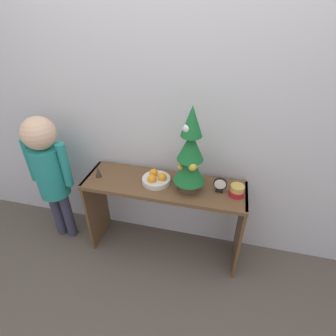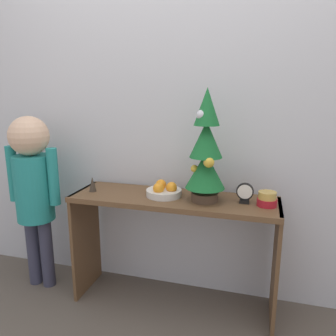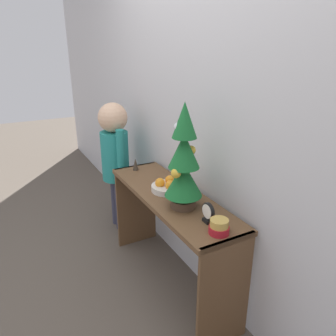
% 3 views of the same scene
% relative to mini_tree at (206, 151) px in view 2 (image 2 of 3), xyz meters
% --- Properties ---
extents(ground_plane, '(12.00, 12.00, 0.00)m').
position_rel_mini_tree_xyz_m(ground_plane, '(-0.19, -0.16, -0.98)').
color(ground_plane, brown).
extents(back_wall, '(7.00, 0.05, 2.50)m').
position_rel_mini_tree_xyz_m(back_wall, '(-0.19, 0.25, 0.27)').
color(back_wall, silver).
rests_on(back_wall, ground_plane).
extents(console_table, '(1.20, 0.37, 0.69)m').
position_rel_mini_tree_xyz_m(console_table, '(-0.19, 0.02, -0.44)').
color(console_table, brown).
rests_on(console_table, ground_plane).
extents(mini_tree, '(0.22, 0.22, 0.62)m').
position_rel_mini_tree_xyz_m(mini_tree, '(0.00, 0.00, 0.00)').
color(mini_tree, '#4C3828').
rests_on(mini_tree, console_table).
extents(fruit_bowl, '(0.21, 0.21, 0.09)m').
position_rel_mini_tree_xyz_m(fruit_bowl, '(-0.24, 0.02, -0.25)').
color(fruit_bowl, silver).
rests_on(fruit_bowl, console_table).
extents(singing_bowl, '(0.11, 0.11, 0.08)m').
position_rel_mini_tree_xyz_m(singing_bowl, '(0.33, 0.01, -0.25)').
color(singing_bowl, '#AD1923').
rests_on(singing_bowl, console_table).
extents(desk_clock, '(0.09, 0.04, 0.11)m').
position_rel_mini_tree_xyz_m(desk_clock, '(0.22, 0.03, -0.23)').
color(desk_clock, black).
rests_on(desk_clock, console_table).
extents(figurine, '(0.04, 0.04, 0.09)m').
position_rel_mini_tree_xyz_m(figurine, '(-0.69, -0.01, -0.24)').
color(figurine, '#382D23').
rests_on(figurine, console_table).
extents(child_figure, '(0.37, 0.25, 1.14)m').
position_rel_mini_tree_xyz_m(child_figure, '(-1.10, -0.03, -0.24)').
color(child_figure, '#38384C').
rests_on(child_figure, ground_plane).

